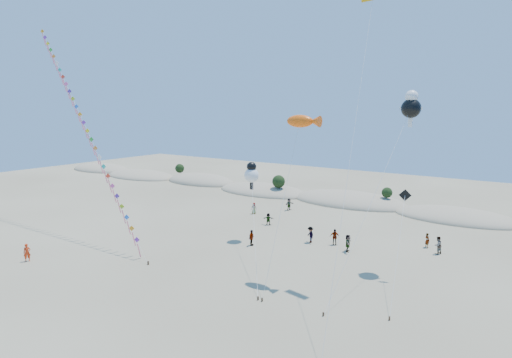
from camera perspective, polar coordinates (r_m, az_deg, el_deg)
The scene contains 10 objects.
ground at distance 34.60m, azimuth -18.65°, elevation -16.61°, with size 160.00×160.00×0.00m, color #7D7257.
dune_ridge at distance 69.52m, azimuth 13.03°, elevation -3.08°, with size 145.30×11.49×5.57m.
kite_train at distance 55.32m, azimuth -22.14°, elevation 7.26°, with size 29.27×8.16×26.02m.
fish_kite at distance 36.83m, azimuth 6.33°, elevation 7.62°, with size 3.12×6.98×14.35m.
cartoon_kite_low at distance 48.20m, azimuth -0.60°, elevation 0.73°, with size 10.47×13.81×8.94m.
cartoon_kite_high at distance 41.65m, azimuth 19.98°, elevation 9.11°, with size 2.86×14.59×16.51m.
parafoil_kite at distance 38.92m, azimuth 15.25°, elevation 21.81°, with size 4.49×15.98×24.47m.
dark_kite at distance 37.78m, azimuth 18.88°, elevation -5.22°, with size 2.25×8.93×7.95m.
flyer_foreground at distance 48.15m, azimuth -28.22°, elevation -8.64°, with size 0.65×0.42×1.77m, color red.
beachgoers at distance 50.88m, azimuth 10.57°, elevation -6.73°, with size 35.19×18.02×1.85m.
Camera 1 is at (25.28, -18.32, 14.92)m, focal length 30.00 mm.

